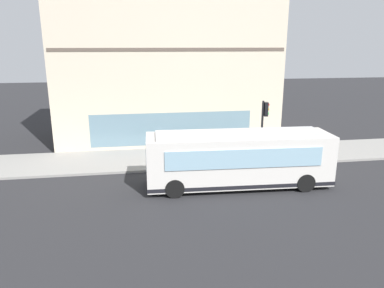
# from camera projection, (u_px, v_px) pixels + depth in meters

# --- Properties ---
(ground) EXTENTS (120.00, 120.00, 0.00)m
(ground) POSITION_uv_depth(u_px,v_px,m) (186.00, 186.00, 20.05)
(ground) COLOR #262628
(sidewalk_curb) EXTENTS (4.75, 40.00, 0.15)m
(sidewalk_curb) POSITION_uv_depth(u_px,v_px,m) (176.00, 158.00, 24.77)
(sidewalk_curb) COLOR gray
(sidewalk_curb) RESTS_ON ground
(building_corner) EXTENTS (8.29, 16.95, 13.22)m
(building_corner) POSITION_uv_depth(u_px,v_px,m) (166.00, 57.00, 29.19)
(building_corner) COLOR beige
(building_corner) RESTS_ON ground
(city_bus_nearside) EXTENTS (2.97, 10.14, 3.07)m
(city_bus_nearside) POSITION_uv_depth(u_px,v_px,m) (239.00, 160.00, 19.68)
(city_bus_nearside) COLOR silver
(city_bus_nearside) RESTS_ON ground
(traffic_light_near_corner) EXTENTS (0.32, 0.49, 4.02)m
(traffic_light_near_corner) POSITION_uv_depth(u_px,v_px,m) (264.00, 120.00, 23.20)
(traffic_light_near_corner) COLOR black
(traffic_light_near_corner) RESTS_ON sidewalk_curb
(fire_hydrant) EXTENTS (0.35, 0.35, 0.74)m
(fire_hydrant) POSITION_uv_depth(u_px,v_px,m) (199.00, 148.00, 25.58)
(fire_hydrant) COLOR gold
(fire_hydrant) RESTS_ON sidewalk_curb
(pedestrian_by_light_pole) EXTENTS (0.32, 0.32, 1.64)m
(pedestrian_by_light_pole) POSITION_uv_depth(u_px,v_px,m) (274.00, 144.00, 24.52)
(pedestrian_by_light_pole) COLOR #3359A5
(pedestrian_by_light_pole) RESTS_ON sidewalk_curb
(pedestrian_walking_along_curb) EXTENTS (0.32, 0.32, 1.59)m
(pedestrian_walking_along_curb) POSITION_uv_depth(u_px,v_px,m) (162.00, 140.00, 25.67)
(pedestrian_walking_along_curb) COLOR #B23338
(pedestrian_walking_along_curb) RESTS_ON sidewalk_curb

